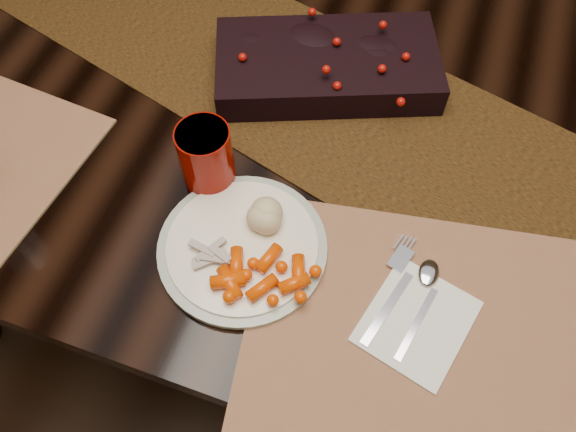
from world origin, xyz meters
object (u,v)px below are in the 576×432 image
(baby_carrots, at_px, (263,273))
(napkin, at_px, (417,321))
(placemat_main, at_px, (433,337))
(red_cup, at_px, (206,157))
(dining_table, at_px, (329,225))
(mashed_potatoes, at_px, (259,206))
(dinner_plate, at_px, (242,247))
(centerpiece, at_px, (327,61))
(turkey_shreds, at_px, (209,255))

(baby_carrots, relative_size, napkin, 0.72)
(placemat_main, xyz_separation_m, red_cup, (-0.38, 0.14, 0.06))
(dining_table, distance_m, napkin, 0.54)
(placemat_main, height_order, red_cup, red_cup)
(dining_table, distance_m, baby_carrots, 0.52)
(placemat_main, xyz_separation_m, napkin, (-0.03, 0.01, 0.00))
(napkin, bearing_deg, mashed_potatoes, 177.07)
(mashed_potatoes, bearing_deg, dinner_plate, -95.95)
(dining_table, relative_size, napkin, 12.31)
(dinner_plate, distance_m, baby_carrots, 0.06)
(placemat_main, height_order, dinner_plate, dinner_plate)
(dinner_plate, height_order, napkin, dinner_plate)
(centerpiece, xyz_separation_m, turkey_shreds, (-0.05, -0.40, -0.01))
(baby_carrots, distance_m, turkey_shreds, 0.08)
(dinner_plate, height_order, baby_carrots, baby_carrots)
(centerpiece, bearing_deg, dinner_plate, -92.13)
(turkey_shreds, bearing_deg, red_cup, 113.41)
(baby_carrots, bearing_deg, placemat_main, -0.41)
(napkin, distance_m, red_cup, 0.38)
(centerpiece, bearing_deg, placemat_main, -55.88)
(dining_table, distance_m, dinner_plate, 0.49)
(placemat_main, relative_size, napkin, 3.37)
(placemat_main, bearing_deg, turkey_shreds, 170.05)
(dinner_plate, height_order, red_cup, red_cup)
(placemat_main, distance_m, turkey_shreds, 0.32)
(mashed_potatoes, distance_m, napkin, 0.27)
(dining_table, xyz_separation_m, napkin, (0.20, -0.32, 0.38))
(placemat_main, height_order, napkin, napkin)
(dinner_plate, bearing_deg, baby_carrots, -39.14)
(napkin, bearing_deg, turkey_shreds, -163.60)
(centerpiece, relative_size, dinner_plate, 1.54)
(dinner_plate, bearing_deg, placemat_main, -7.81)
(baby_carrots, xyz_separation_m, mashed_potatoes, (-0.04, 0.09, 0.01))
(placemat_main, bearing_deg, centerpiece, 114.91)
(dinner_plate, bearing_deg, turkey_shreds, -134.41)
(centerpiece, relative_size, placemat_main, 0.75)
(napkin, height_order, red_cup, red_cup)
(turkey_shreds, distance_m, napkin, 0.29)
(turkey_shreds, relative_size, red_cup, 0.64)
(dinner_plate, xyz_separation_m, turkey_shreds, (-0.03, -0.03, 0.02))
(placemat_main, relative_size, turkey_shreds, 7.07)
(dining_table, distance_m, placemat_main, 0.55)
(placemat_main, relative_size, red_cup, 4.56)
(dining_table, relative_size, red_cup, 16.64)
(centerpiece, xyz_separation_m, napkin, (0.25, -0.39, -0.03))
(centerpiece, height_order, red_cup, red_cup)
(placemat_main, distance_m, napkin, 0.03)
(placemat_main, bearing_deg, dinner_plate, 162.98)
(mashed_potatoes, bearing_deg, baby_carrots, -66.27)
(placemat_main, bearing_deg, dining_table, 114.26)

